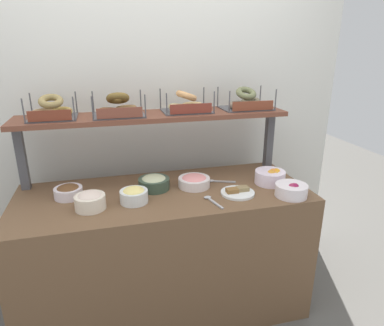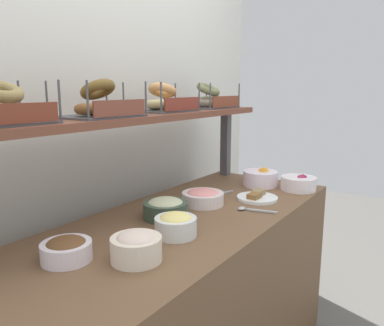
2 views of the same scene
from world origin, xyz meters
name	(u,v)px [view 1 (image 1 of 2)]	position (x,y,z in m)	size (l,w,h in m)	color
ground_plane	(168,305)	(0.00, 0.00, 0.00)	(8.00, 8.00, 0.00)	#595651
back_wall	(149,117)	(0.00, 0.55, 1.20)	(2.95, 0.06, 2.40)	silver
deli_counter	(166,252)	(0.00, 0.00, 0.42)	(1.75, 0.70, 0.85)	brown
shelf_riser_left	(22,158)	(-0.82, 0.27, 1.05)	(0.05, 0.05, 0.40)	#4C4C51
shelf_riser_right	(269,140)	(0.82, 0.27, 1.05)	(0.05, 0.05, 0.40)	#4C4C51
upper_shelf	(155,116)	(0.00, 0.27, 1.26)	(1.71, 0.32, 0.03)	brown
bowl_tuna_salad	(154,182)	(-0.05, 0.07, 0.89)	(0.19, 0.19, 0.09)	#364939
bowl_fruit_salad	(270,177)	(0.69, -0.04, 0.90)	(0.19, 0.19, 0.10)	white
bowl_chocolate_spread	(68,191)	(-0.55, 0.07, 0.89)	(0.16, 0.16, 0.08)	white
bowl_beet_salad	(291,190)	(0.71, -0.25, 0.89)	(0.19, 0.19, 0.09)	white
bowl_egg_salad	(134,195)	(-0.19, -0.09, 0.89)	(0.16, 0.16, 0.09)	white
bowl_lox_spread	(194,181)	(0.20, 0.04, 0.89)	(0.20, 0.20, 0.07)	white
bowl_potato_salad	(90,200)	(-0.43, -0.11, 0.90)	(0.17, 0.17, 0.10)	#F0E1C9
serving_plate_white	(238,192)	(0.42, -0.14, 0.86)	(0.20, 0.20, 0.04)	white
serving_spoon_near_plate	(217,181)	(0.36, 0.07, 0.86)	(0.17, 0.08, 0.01)	#B7B7BC
serving_spoon_by_edge	(211,200)	(0.24, -0.19, 0.86)	(0.07, 0.17, 0.01)	#B7B7BC
bagel_basket_everything	(52,111)	(-0.61, 0.27, 1.33)	(0.27, 0.24, 0.15)	#4C4C51
bagel_basket_cinnamon_raisin	(118,108)	(-0.23, 0.25, 1.33)	(0.31, 0.26, 0.16)	#4C4C51
bagel_basket_plain	(186,105)	(0.21, 0.28, 1.33)	(0.31, 0.27, 0.15)	#4C4C51
bagel_basket_poppy	(246,102)	(0.63, 0.28, 1.33)	(0.33, 0.25, 0.15)	#4C4C51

